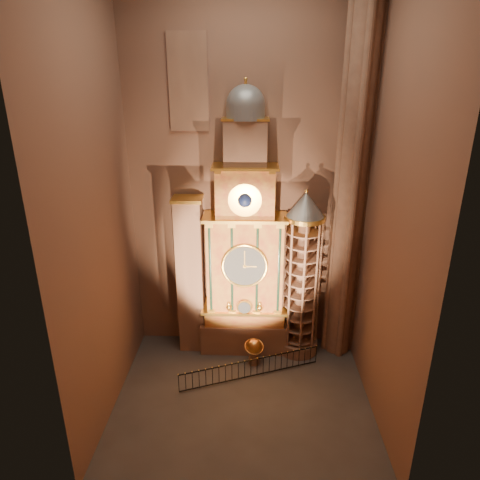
{
  "coord_description": "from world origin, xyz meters",
  "views": [
    {
      "loc": [
        0.43,
        -19.15,
        16.76
      ],
      "look_at": [
        -0.24,
        3.0,
        8.33
      ],
      "focal_mm": 32.0,
      "sensor_mm": 36.0,
      "label": 1
    }
  ],
  "objects_px": {
    "astronomical_clock": "(245,254)",
    "stair_turret": "(302,277)",
    "portrait_tower": "(191,276)",
    "celestial_globe": "(254,349)",
    "iron_railing": "(251,368)"
  },
  "relations": [
    {
      "from": "astronomical_clock",
      "to": "iron_railing",
      "type": "bearing_deg",
      "value": -82.07
    },
    {
      "from": "astronomical_clock",
      "to": "iron_railing",
      "type": "xyz_separation_m",
      "value": [
        0.44,
        -3.16,
        -6.03
      ]
    },
    {
      "from": "astronomical_clock",
      "to": "portrait_tower",
      "type": "relative_size",
      "value": 1.64
    },
    {
      "from": "astronomical_clock",
      "to": "stair_turret",
      "type": "bearing_deg",
      "value": -4.3
    },
    {
      "from": "stair_turret",
      "to": "iron_railing",
      "type": "bearing_deg",
      "value": -136.52
    },
    {
      "from": "astronomical_clock",
      "to": "celestial_globe",
      "type": "xyz_separation_m",
      "value": [
        0.62,
        -1.8,
        -5.64
      ]
    },
    {
      "from": "astronomical_clock",
      "to": "stair_turret",
      "type": "distance_m",
      "value": 3.78
    },
    {
      "from": "portrait_tower",
      "to": "astronomical_clock",
      "type": "bearing_deg",
      "value": -0.29
    },
    {
      "from": "astronomical_clock",
      "to": "stair_turret",
      "type": "relative_size",
      "value": 1.55
    },
    {
      "from": "stair_turret",
      "to": "celestial_globe",
      "type": "relative_size",
      "value": 6.27
    },
    {
      "from": "astronomical_clock",
      "to": "celestial_globe",
      "type": "relative_size",
      "value": 9.69
    },
    {
      "from": "stair_turret",
      "to": "celestial_globe",
      "type": "bearing_deg",
      "value": -151.94
    },
    {
      "from": "celestial_globe",
      "to": "iron_railing",
      "type": "distance_m",
      "value": 1.43
    },
    {
      "from": "portrait_tower",
      "to": "celestial_globe",
      "type": "xyz_separation_m",
      "value": [
        4.02,
        -1.81,
        -4.12
      ]
    },
    {
      "from": "astronomical_clock",
      "to": "portrait_tower",
      "type": "bearing_deg",
      "value": 179.71
    }
  ]
}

